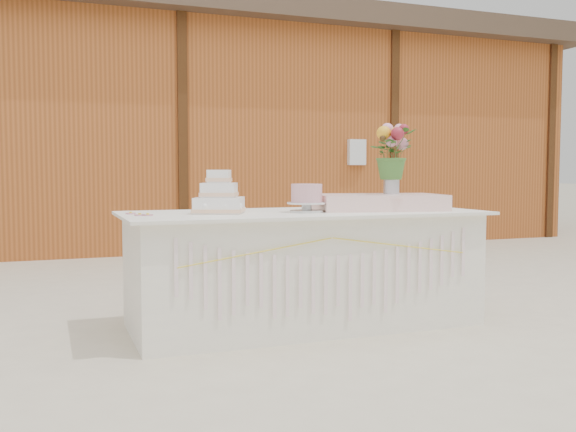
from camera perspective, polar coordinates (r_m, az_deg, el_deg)
name	(u,v)px	position (r m, az deg, el deg)	size (l,w,h in m)	color
ground	(304,325)	(4.41, 1.40, -9.64)	(80.00, 80.00, 0.00)	beige
barn	(156,130)	(10.11, -11.70, 7.53)	(12.60, 4.60, 3.30)	#A25322
cake_table	(304,268)	(4.33, 1.44, -4.66)	(2.40, 1.00, 0.77)	white
wedding_cake	(219,199)	(4.13, -6.13, 1.56)	(0.40, 0.40, 0.28)	white
pink_cake_stand	(307,196)	(4.20, 1.67, 1.75)	(0.26, 0.26, 0.19)	silver
satin_runner	(379,202)	(4.50, 8.06, 1.23)	(0.86, 0.50, 0.11)	#FFD2CD
flower_vase	(391,183)	(4.57, 9.17, 2.89)	(0.11, 0.11, 0.15)	silver
bouquet	(392,147)	(4.58, 9.21, 6.07)	(0.32, 0.28, 0.36)	#3D6F2C
loose_flowers	(142,213)	(4.11, -12.88, 0.27)	(0.13, 0.32, 0.02)	#CE7E92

